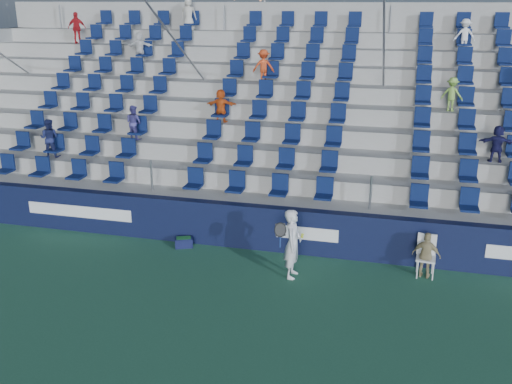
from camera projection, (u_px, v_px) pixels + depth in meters
The scene contains 7 objects.
ground at pixel (216, 305), 12.37m from camera, with size 70.00×70.00×0.00m, color #2A6347.
sponsor_wall at pixel (252, 227), 15.06m from camera, with size 24.00×0.32×1.20m.
grandstand at pixel (289, 129), 19.25m from camera, with size 24.00×8.17×6.63m.
tennis_player at pixel (293, 244), 13.41m from camera, with size 0.69×0.65×1.70m.
line_judge_chair at pixel (426, 252), 13.59m from camera, with size 0.48×0.49×1.01m.
line_judge at pixel (426, 255), 13.45m from camera, with size 0.67×0.28×1.14m, color tan.
ball_bin at pixel (184, 242), 15.26m from camera, with size 0.55×0.47×0.26m.
Camera 1 is at (3.52, -10.37, 6.31)m, focal length 40.00 mm.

